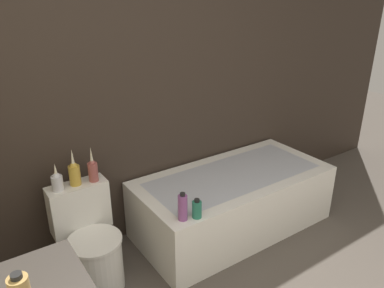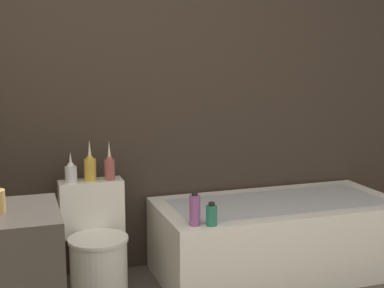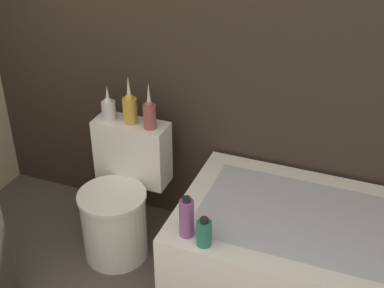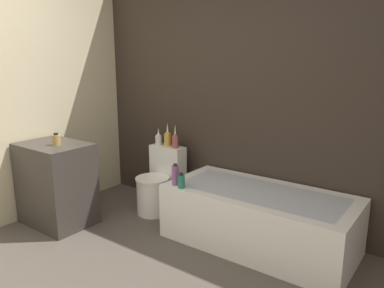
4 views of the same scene
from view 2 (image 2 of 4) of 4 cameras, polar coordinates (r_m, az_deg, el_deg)
name	(u,v)px [view 2 (image 2 of 4)]	position (r m, az deg, el deg)	size (l,w,h in m)	color
wall_back_tiled	(159,82)	(3.70, -3.57, 6.59)	(6.40, 0.06, 2.60)	#332821
bathtub	(277,237)	(3.76, 9.10, -9.75)	(1.64, 0.79, 0.51)	white
toilet	(96,248)	(3.42, -10.16, -10.89)	(0.40, 0.52, 0.70)	white
vase_gold	(71,172)	(3.43, -12.79, -2.91)	(0.07, 0.07, 0.19)	silver
vase_silver	(90,167)	(3.45, -10.82, -2.40)	(0.08, 0.08, 0.26)	gold
vase_bronze	(110,167)	(3.45, -8.79, -2.40)	(0.07, 0.07, 0.25)	#994C47
shampoo_bottle_tall	(195,210)	(3.12, 0.30, -7.05)	(0.06, 0.06, 0.20)	#8C4C8C
shampoo_bottle_short	(212,215)	(3.13, 2.10, -7.58)	(0.07, 0.07, 0.14)	#267259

